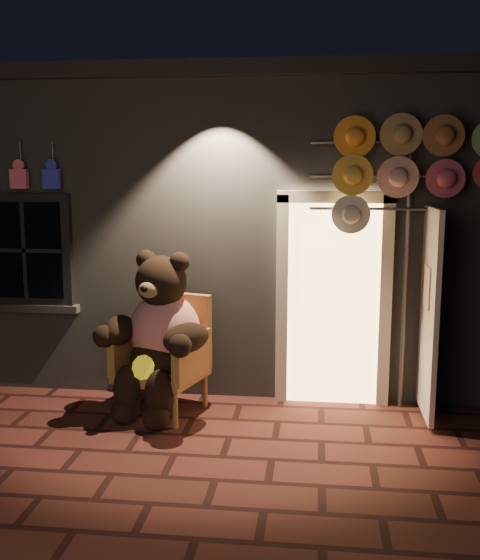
# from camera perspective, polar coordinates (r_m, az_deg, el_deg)

# --- Properties ---
(ground) EXTENTS (60.00, 60.00, 0.00)m
(ground) POSITION_cam_1_polar(r_m,az_deg,el_deg) (5.81, -5.74, -14.87)
(ground) COLOR #542420
(ground) RESTS_ON ground
(shop_building) EXTENTS (7.30, 5.95, 3.51)m
(shop_building) POSITION_cam_1_polar(r_m,az_deg,el_deg) (9.23, -0.56, 5.56)
(shop_building) COLOR slate
(shop_building) RESTS_ON ground
(wicker_armchair) EXTENTS (0.96, 0.92, 1.16)m
(wicker_armchair) POSITION_cam_1_polar(r_m,az_deg,el_deg) (6.63, -6.46, -6.38)
(wicker_armchair) COLOR olive
(wicker_armchair) RESTS_ON ground
(teddy_bear) EXTENTS (1.13, 1.04, 1.63)m
(teddy_bear) POSITION_cam_1_polar(r_m,az_deg,el_deg) (6.44, -7.04, -4.80)
(teddy_bear) COLOR red
(teddy_bear) RESTS_ON ground
(hat_rack) EXTENTS (1.86, 0.22, 2.89)m
(hat_rack) POSITION_cam_1_polar(r_m,az_deg,el_deg) (6.48, 14.78, 9.49)
(hat_rack) COLOR #59595E
(hat_rack) RESTS_ON ground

